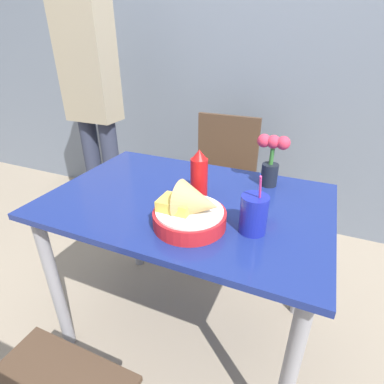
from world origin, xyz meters
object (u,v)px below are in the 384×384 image
(flower_vase, at_px, (272,158))
(person_standing, at_px, (92,94))
(chair_far_window, at_px, (222,172))
(food_basket, at_px, (192,211))
(drink_cup, at_px, (254,215))
(ketchup_bottle, at_px, (199,174))

(flower_vase, bearing_deg, person_standing, 164.34)
(chair_far_window, relative_size, food_basket, 3.55)
(drink_cup, distance_m, flower_vase, 0.37)
(chair_far_window, distance_m, person_standing, 0.95)
(food_basket, bearing_deg, chair_far_window, 101.79)
(ketchup_bottle, distance_m, drink_cup, 0.30)
(ketchup_bottle, height_order, drink_cup, drink_cup)
(drink_cup, relative_size, flower_vase, 0.96)
(drink_cup, xyz_separation_m, person_standing, (-1.19, 0.69, 0.19))
(chair_far_window, height_order, ketchup_bottle, ketchup_bottle)
(food_basket, relative_size, flower_vase, 1.12)
(chair_far_window, height_order, person_standing, person_standing)
(food_basket, bearing_deg, person_standing, 143.20)
(ketchup_bottle, relative_size, flower_vase, 0.89)
(chair_far_window, distance_m, food_basket, 0.99)
(chair_far_window, relative_size, flower_vase, 3.95)
(ketchup_bottle, distance_m, flower_vase, 0.32)
(ketchup_bottle, height_order, flower_vase, flower_vase)
(drink_cup, bearing_deg, ketchup_bottle, 148.24)
(ketchup_bottle, relative_size, person_standing, 0.11)
(ketchup_bottle, distance_m, person_standing, 1.09)
(food_basket, bearing_deg, ketchup_bottle, 106.15)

